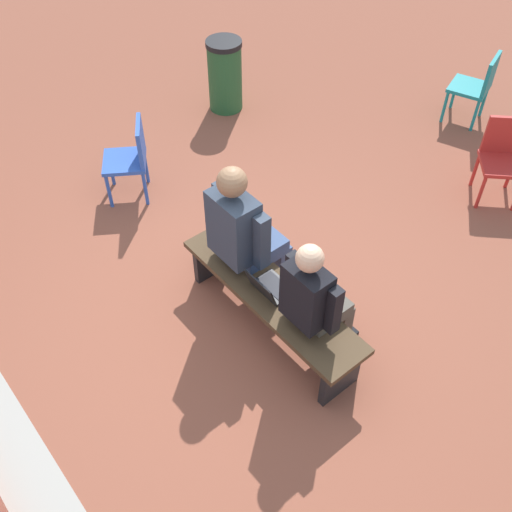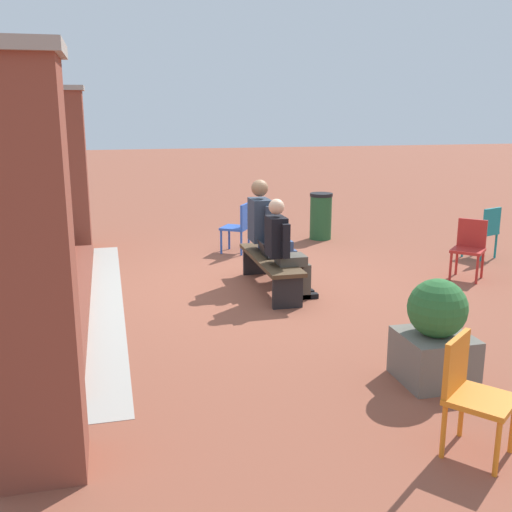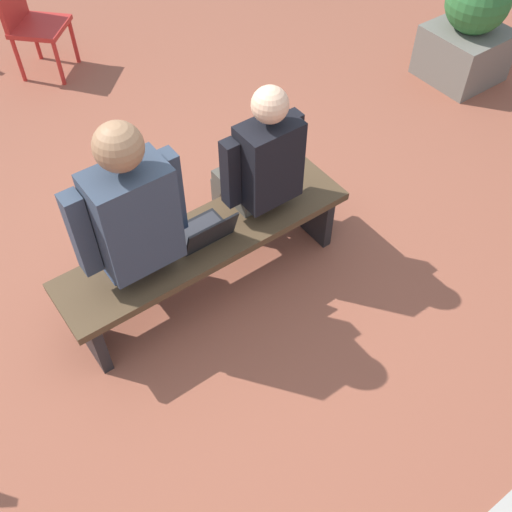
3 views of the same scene
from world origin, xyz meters
name	(u,v)px [view 1 (image 1 of 3)]	position (x,y,z in m)	size (l,w,h in m)	color
ground_plane	(242,311)	(0.00, 0.00, 0.00)	(60.00, 60.00, 0.00)	brown
concrete_strip	(33,486)	(-0.28, 2.06, 0.00)	(6.21, 0.40, 0.01)	#A8A399
bench	(271,299)	(-0.28, -0.08, 0.35)	(1.80, 0.44, 0.45)	#4C3823
person_student	(316,299)	(-0.70, -0.15, 0.70)	(0.51, 0.64, 1.29)	#4C473D
person_adult	(245,232)	(0.13, -0.16, 0.75)	(0.60, 0.75, 1.43)	#384C75
laptop	(269,287)	(-0.26, -0.07, 0.50)	(0.32, 0.29, 0.21)	black
plastic_chair_foreground	(477,84)	(0.56, -3.90, 0.48)	(0.54, 0.54, 0.84)	teal
plastic_chair_by_pillar	(503,155)	(-0.41, -2.99, 0.48)	(0.59, 0.59, 0.84)	red
plastic_chair_mid_courtyard	(131,156)	(1.92, -0.14, 0.48)	(0.58, 0.58, 0.84)	#2D56B7
litter_bin	(225,75)	(2.63, -1.85, 0.43)	(0.42, 0.42, 0.86)	#23562D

